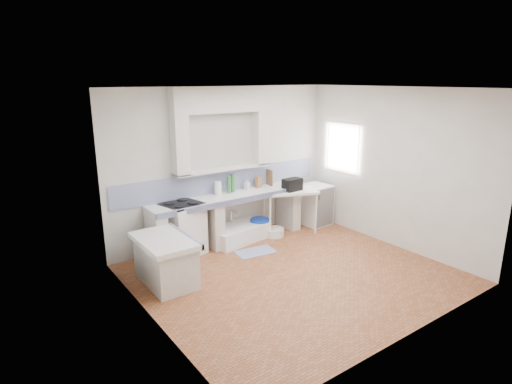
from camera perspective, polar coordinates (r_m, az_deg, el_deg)
floor at (r=6.65m, az=5.13°, el=-11.06°), size 4.50×4.50×0.00m
ceiling at (r=5.96m, az=5.78°, el=13.84°), size 4.50×4.50×0.00m
wall_back at (r=7.74m, az=-4.33°, el=3.73°), size 4.50×0.00×4.50m
wall_front at (r=4.90m, az=20.99°, el=-4.10°), size 4.50×0.00×4.50m
wall_left at (r=5.03m, az=-14.35°, el=-3.06°), size 0.00×4.50×4.50m
wall_right at (r=7.79m, az=18.05°, el=3.10°), size 0.00×4.50×4.50m
alcove_mass at (r=7.43m, az=-4.67°, el=12.39°), size 1.90×0.25×0.45m
window_frame at (r=8.63m, az=12.47°, el=5.96°), size 0.35×0.86×1.06m
lace_valance at (r=8.47m, az=11.95°, el=8.42°), size 0.01×0.84×0.24m
counter_slab at (r=7.56m, az=-3.71°, el=-0.74°), size 3.00×0.60×0.08m
counter_lip at (r=7.34m, az=-2.55°, el=-1.23°), size 3.00×0.04×0.10m
counter_pier_left at (r=7.11m, az=-13.31°, el=-6.03°), size 0.20×0.55×0.82m
counter_pier_mid at (r=7.53m, az=-5.92°, el=-4.46°), size 0.20×0.55×0.82m
counter_pier_right at (r=8.48m, az=4.38°, el=-2.15°), size 0.20×0.55×0.82m
peninsula_top at (r=6.25m, az=-12.29°, el=-6.48°), size 0.70×1.10×0.08m
peninsula_base at (r=6.39m, az=-12.11°, el=-9.40°), size 0.60×1.00×0.62m
peninsula_lip at (r=6.38m, az=-9.56°, el=-5.90°), size 0.04×1.10×0.10m
backsplash at (r=7.79m, az=-4.23°, el=1.54°), size 4.27×0.03×0.40m
stove at (r=7.29m, az=-9.95°, el=-5.04°), size 0.74×0.73×0.88m
sink at (r=7.86m, az=-2.43°, el=-5.66°), size 1.21×0.78×0.27m
side_table at (r=8.25m, az=4.60°, el=-2.57°), size 1.15×0.91×0.05m
fridge at (r=8.74m, az=8.11°, el=-1.70°), size 0.57×0.57×0.83m
bucket_red at (r=7.73m, az=-4.55°, el=-6.08°), size 0.30×0.30×0.27m
bucket_orange at (r=7.92m, az=-1.57°, el=-5.58°), size 0.30×0.30×0.25m
bucket_blue at (r=8.06m, az=0.51°, el=-4.84°), size 0.48×0.48×0.34m
basin_white at (r=8.11m, az=2.49°, el=-5.45°), size 0.43×0.43×0.15m
water_bottle_a at (r=7.99m, az=-3.18°, el=-5.27°), size 0.08×0.08×0.28m
water_bottle_b at (r=7.98m, az=-2.81°, el=-5.22°), size 0.09×0.09×0.30m
black_bag at (r=8.07m, az=4.94°, el=1.01°), size 0.39×0.23×0.24m
green_bottle_a at (r=7.66m, az=-3.67°, el=1.00°), size 0.08×0.08×0.32m
green_bottle_b at (r=7.73m, az=-3.18°, el=1.21°), size 0.09×0.09×0.34m
knife_block at (r=8.06m, az=0.31°, el=1.38°), size 0.12×0.11×0.22m
cutting_board at (r=8.21m, az=1.86°, el=1.98°), size 0.05×0.23×0.31m
paper_towel at (r=7.54m, az=-5.19°, el=0.48°), size 0.15×0.15×0.25m
soap_bottle at (r=7.91m, az=-1.24°, el=1.06°), size 0.11×0.11×0.20m
rug at (r=7.39m, az=-0.08°, el=-8.12°), size 0.73×0.47×0.01m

